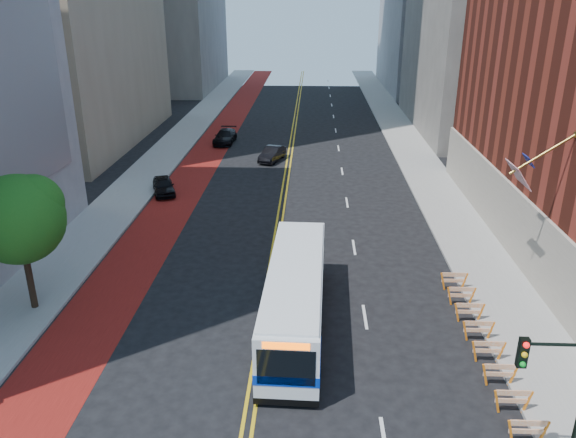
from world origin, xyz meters
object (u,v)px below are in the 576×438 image
Objects in this scene: street_tree at (19,216)px; traffic_signal at (556,383)px; car_b at (272,154)px; car_a at (164,186)px; car_c at (225,137)px; transit_bus at (296,295)px.

traffic_signal is (20.66, -9.55, -1.19)m from street_tree.
car_b is (9.70, 27.06, -4.25)m from street_tree.
car_b is at bearing 31.90° from car_a.
car_c is (2.37, 16.19, 0.04)m from car_a.
car_c is at bearing 105.35° from transit_bus.
traffic_signal reaches higher than car_a.
car_c is at bearing 82.67° from street_tree.
car_c is at bearing 146.68° from car_b.
street_tree is 22.79m from traffic_signal.
car_c is at bearing 62.19° from car_a.
car_c is (-16.34, 43.11, -3.03)m from traffic_signal.
car_c is at bearing 110.76° from traffic_signal.
transit_bus is 28.21m from car_b.
street_tree is 1.41× the size of car_c.
car_a is at bearing 124.81° from traffic_signal.
traffic_signal is 1.33× the size of car_a.
car_a is 0.80× the size of car_c.
transit_bus is at bearing 132.69° from traffic_signal.
transit_bus is (-7.92, 8.59, -2.11)m from traffic_signal.
street_tree is at bearing -94.98° from car_c.
street_tree is at bearing -115.86° from car_a.
car_b is 0.84× the size of car_c.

